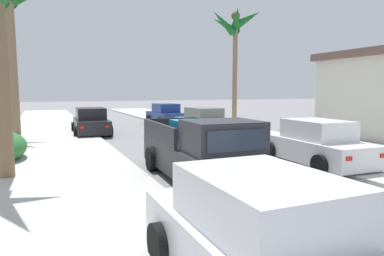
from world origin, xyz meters
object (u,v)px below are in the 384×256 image
at_px(car_right_near, 203,122).
at_px(palm_tree_left_mid, 9,12).
at_px(car_right_mid, 315,144).
at_px(car_left_mid, 165,115).
at_px(car_right_far, 266,244).
at_px(car_left_near, 91,122).
at_px(palm_tree_right_fore, 235,30).
at_px(pickup_truck, 200,152).

bearing_deg(car_right_near, palm_tree_left_mid, 164.16).
relative_size(car_right_near, car_right_mid, 1.00).
bearing_deg(car_left_mid, car_right_far, -106.02).
distance_m(car_left_mid, car_right_mid, 15.67).
relative_size(car_left_near, car_right_near, 1.00).
xyz_separation_m(car_left_near, palm_tree_right_fore, (9.80, 0.66, 5.92)).
relative_size(pickup_truck, car_right_near, 1.22).
relative_size(car_right_far, palm_tree_left_mid, 0.52).
height_order(palm_tree_right_fore, palm_tree_left_mid, palm_tree_left_mid).
height_order(car_right_near, car_right_mid, same).
xyz_separation_m(car_left_near, palm_tree_left_mid, (-3.88, 0.37, 5.86)).
distance_m(car_left_near, palm_tree_right_fore, 11.47).
height_order(car_right_near, palm_tree_right_fore, palm_tree_right_fore).
distance_m(car_left_mid, palm_tree_right_fore, 7.91).
relative_size(car_right_near, palm_tree_left_mid, 0.53).
height_order(car_right_mid, car_right_far, same).
distance_m(car_right_near, car_left_mid, 6.68).
xyz_separation_m(car_right_near, palm_tree_left_mid, (-9.84, 2.79, 5.86)).
relative_size(car_left_near, car_right_mid, 1.00).
bearing_deg(palm_tree_right_fore, car_left_near, -176.12).
height_order(car_right_near, car_right_far, same).
distance_m(pickup_truck, car_right_mid, 4.43).
bearing_deg(car_right_near, pickup_truck, -115.78).
distance_m(pickup_truck, car_right_near, 10.27).
xyz_separation_m(car_left_mid, car_right_far, (-6.13, -21.35, 0.00)).
bearing_deg(car_right_near, car_left_near, 157.88).
xyz_separation_m(pickup_truck, palm_tree_left_mid, (-5.37, 12.04, 5.78)).
bearing_deg(palm_tree_right_fore, pickup_truck, -123.98).
distance_m(car_right_near, car_right_mid, 8.99).
height_order(car_left_near, palm_tree_left_mid, palm_tree_left_mid).
height_order(car_right_near, palm_tree_left_mid, palm_tree_left_mid).
relative_size(palm_tree_right_fore, palm_tree_left_mid, 0.97).
relative_size(car_right_near, car_left_mid, 1.00).
bearing_deg(car_right_far, pickup_truck, 73.10).
bearing_deg(palm_tree_left_mid, car_right_mid, -50.27).
bearing_deg(palm_tree_right_fore, car_right_near, -141.26).
bearing_deg(car_right_near, car_right_far, -112.62).
bearing_deg(car_right_far, car_right_mid, 43.11).
xyz_separation_m(pickup_truck, car_right_far, (-1.65, -5.43, -0.08)).
bearing_deg(palm_tree_left_mid, car_right_near, -15.84).
xyz_separation_m(car_right_near, car_right_far, (-6.12, -14.68, 0.00)).
distance_m(car_right_far, palm_tree_right_fore, 21.21).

